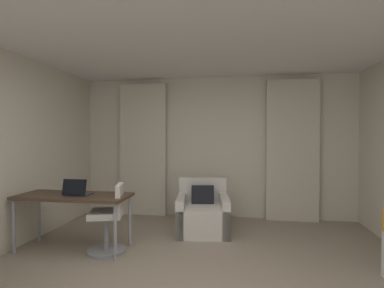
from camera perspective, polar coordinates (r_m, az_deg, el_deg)
name	(u,v)px	position (r m, az deg, el deg)	size (l,w,h in m)	color
wall_window	(215,147)	(5.53, 4.53, -0.59)	(5.12, 0.06, 2.60)	beige
ceiling	(188,2)	(2.77, -0.80, 25.92)	(5.12, 6.12, 0.06)	white
curtain_left_panel	(143,149)	(5.68, -9.55, -1.06)	(0.90, 0.06, 2.50)	beige
curtain_right_panel	(292,150)	(5.47, 18.95, -1.20)	(0.90, 0.06, 2.50)	beige
armchair	(203,214)	(4.76, 2.10, -13.39)	(0.89, 0.96, 0.81)	silver
desk	(74,199)	(4.21, -22.03, -9.94)	(1.46, 0.58, 0.73)	#4C3828
desk_chair	(109,222)	(4.03, -15.75, -14.37)	(0.49, 0.49, 0.88)	gray
laptop	(77,192)	(4.13, -21.38, -8.63)	(0.32, 0.25, 0.22)	#2D2D33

